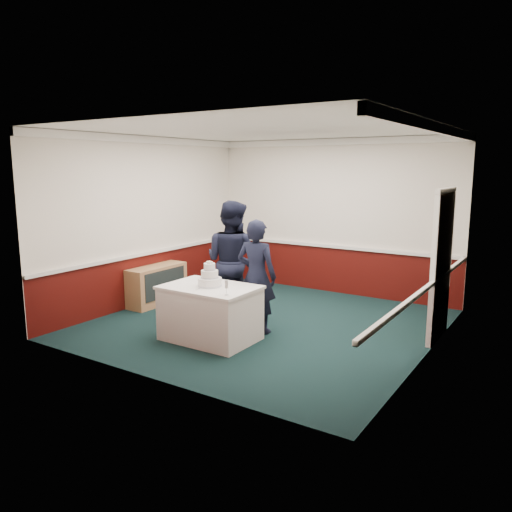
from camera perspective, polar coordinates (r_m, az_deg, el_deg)
The scene contains 9 objects.
ground at distance 8.01m, azimuth 1.05°, elevation -7.73°, with size 5.00×5.00×0.00m, color black.
room_shell at distance 8.13m, azimuth 3.85°, elevation 6.64°, with size 5.00×5.00×3.00m.
sideboard at distance 9.24m, azimuth -11.22°, elevation -3.25°, with size 0.41×1.20×0.70m.
cake_table at distance 7.23m, azimuth -5.25°, elevation -6.45°, with size 1.32×0.92×0.79m.
wedding_cake at distance 7.10m, azimuth -5.32°, elevation -2.58°, with size 0.35×0.35×0.36m.
cake_knife at distance 6.99m, azimuth -6.51°, elevation -3.71°, with size 0.01×0.22×0.01m, color silver.
champagne_flute at distance 6.58m, azimuth -3.39°, elevation -3.33°, with size 0.05×0.05×0.21m.
person_man at distance 7.99m, azimuth -2.77°, elevation -0.61°, with size 0.94×0.74×1.94m, color black.
person_woman at distance 7.42m, azimuth 0.05°, elevation -2.34°, with size 0.62×0.41×1.71m, color black.
Camera 1 is at (4.01, -6.49, 2.46)m, focal length 35.00 mm.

